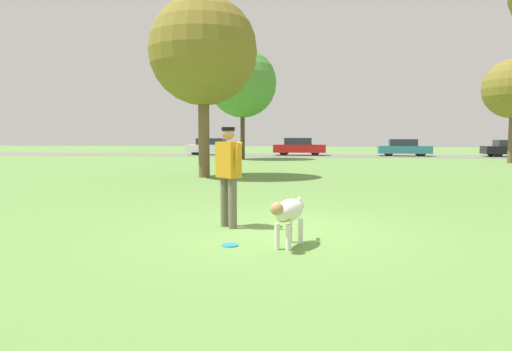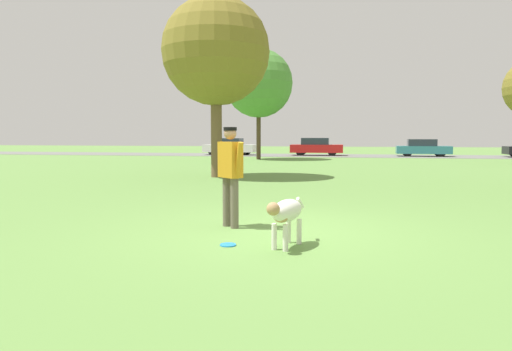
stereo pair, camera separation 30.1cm
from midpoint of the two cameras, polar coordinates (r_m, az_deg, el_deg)
ground_plane at (r=7.21m, az=3.65°, el=-6.88°), size 120.00×120.00×0.00m
far_road_strip at (r=35.51m, az=9.94°, el=2.47°), size 120.00×6.00×0.01m
person at (r=7.34m, az=-2.05°, el=0.89°), size 0.57×0.52×1.62m
dog at (r=6.06m, az=5.19°, el=-4.66°), size 0.49×1.04×0.66m
frisbee at (r=6.23m, az=-2.13°, el=-8.67°), size 0.22×0.22×0.02m
tree_near_left at (r=16.81m, az=-4.52°, el=15.16°), size 3.84×3.84×6.41m
tree_far_left at (r=29.53m, az=0.63°, el=11.44°), size 4.34×4.34×7.01m
parked_car_white at (r=36.45m, az=-3.09°, el=3.62°), size 4.13×1.81×1.33m
parked_car_red at (r=35.63m, az=7.80°, el=3.58°), size 4.02×1.88×1.36m
parked_car_teal at (r=35.89m, az=20.36°, el=3.24°), size 3.89×1.94×1.27m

